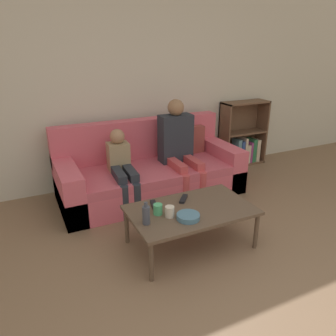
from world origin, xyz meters
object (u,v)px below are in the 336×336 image
at_px(bookshelf, 241,142).
at_px(bottle, 146,215).
at_px(snack_bowl, 188,217).
at_px(person_adult, 178,142).
at_px(couch, 150,172).
at_px(cup_near, 170,212).
at_px(cup_far, 158,209).
at_px(tv_remote_0, 154,205).
at_px(tv_remote_1, 183,199).
at_px(person_child, 122,165).
at_px(coffee_table, 191,212).

height_order(bookshelf, bottle, bookshelf).
bearing_deg(snack_bowl, person_adult, 66.48).
height_order(couch, bookshelf, bookshelf).
height_order(cup_near, cup_far, cup_near).
relative_size(tv_remote_0, snack_bowl, 0.89).
xyz_separation_m(person_adult, tv_remote_1, (-0.42, -0.94, -0.25)).
height_order(bookshelf, person_adult, person_adult).
height_order(couch, tv_remote_0, couch).
relative_size(bookshelf, snack_bowl, 4.88).
bearing_deg(cup_far, tv_remote_1, 23.80).
distance_m(couch, person_child, 0.48).
bearing_deg(person_adult, cup_near, -119.42).
bearing_deg(coffee_table, cup_far, 173.13).
bearing_deg(person_child, couch, 24.48).
xyz_separation_m(tv_remote_0, snack_bowl, (0.17, -0.34, 0.01)).
bearing_deg(cup_far, snack_bowl, -43.54).
bearing_deg(tv_remote_1, snack_bowl, -71.53).
height_order(tv_remote_0, bottle, bottle).
bearing_deg(tv_remote_1, couch, 125.58).
xyz_separation_m(coffee_table, tv_remote_1, (0.02, 0.18, 0.04)).
bearing_deg(person_adult, snack_bowl, -112.82).
relative_size(person_adult, tv_remote_0, 6.55).
height_order(coffee_table, person_child, person_child).
bearing_deg(bookshelf, snack_bowl, -136.96).
xyz_separation_m(bookshelf, tv_remote_0, (-2.06, -1.43, 0.05)).
distance_m(person_adult, bottle, 1.51).
bearing_deg(cup_far, person_child, 89.55).
height_order(couch, bottle, couch).
height_order(person_child, bottle, person_child).
relative_size(person_child, cup_near, 9.07).
height_order(coffee_table, person_adult, person_adult).
relative_size(couch, snack_bowl, 11.05).
distance_m(couch, bottle, 1.41).
bearing_deg(snack_bowl, cup_near, 140.19).
distance_m(coffee_table, tv_remote_0, 0.34).
height_order(couch, cup_near, couch).
bearing_deg(cup_near, bottle, -174.23).
xyz_separation_m(person_child, bottle, (-0.16, -1.13, -0.02)).
bearing_deg(cup_near, person_adult, 59.88).
height_order(coffee_table, cup_far, cup_far).
height_order(cup_near, bottle, bottle).
relative_size(cup_near, cup_far, 1.03).
height_order(coffee_table, snack_bowl, snack_bowl).
bearing_deg(tv_remote_1, bookshelf, 79.23).
bearing_deg(cup_far, cup_near, -48.98).
bearing_deg(coffee_table, tv_remote_0, 145.72).
bearing_deg(snack_bowl, tv_remote_0, 116.19).
relative_size(coffee_table, person_adult, 0.97).
distance_m(person_adult, person_child, 0.76).
relative_size(bookshelf, bottle, 4.92).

